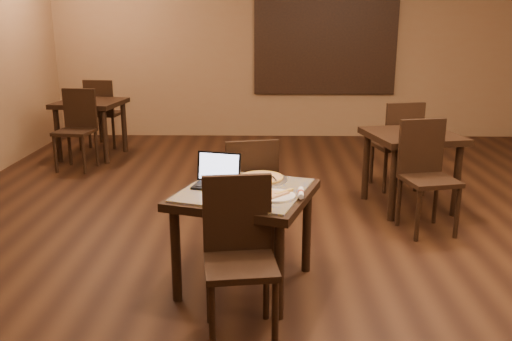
{
  "coord_description": "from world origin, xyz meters",
  "views": [
    {
      "loc": [
        -0.47,
        -4.18,
        1.96
      ],
      "look_at": [
        -0.54,
        -0.24,
        0.85
      ],
      "focal_mm": 38.0,
      "sensor_mm": 36.0,
      "label": 1
    }
  ],
  "objects_px": {
    "other_table_a": "(411,146)",
    "other_table_b_chair_far": "(103,109)",
    "chair_main_far": "(250,189)",
    "pizza_pan": "(261,179)",
    "other_table_b_chair_near": "(77,124)",
    "laptop": "(218,177)",
    "other_table_b": "(90,111)",
    "chair_main_near": "(239,248)",
    "other_table_a_chair_near": "(425,169)",
    "other_table_a_chair_far": "(399,141)",
    "tiled_table": "(245,203)"
  },
  "relations": [
    {
      "from": "other_table_a",
      "to": "other_table_b_chair_far",
      "type": "distance_m",
      "value": 4.91
    },
    {
      "from": "chair_main_far",
      "to": "pizza_pan",
      "type": "bearing_deg",
      "value": 92.57
    },
    {
      "from": "pizza_pan",
      "to": "other_table_b_chair_near",
      "type": "xyz_separation_m",
      "value": [
        -2.49,
        3.08,
        -0.17
      ]
    },
    {
      "from": "laptop",
      "to": "other_table_b",
      "type": "height_order",
      "value": "laptop"
    },
    {
      "from": "chair_main_near",
      "to": "pizza_pan",
      "type": "relative_size",
      "value": 2.53
    },
    {
      "from": "chair_main_near",
      "to": "chair_main_far",
      "type": "bearing_deg",
      "value": 80.22
    },
    {
      "from": "chair_main_near",
      "to": "chair_main_far",
      "type": "distance_m",
      "value": 1.23
    },
    {
      "from": "chair_main_far",
      "to": "other_table_b_chair_far",
      "type": "xyz_separation_m",
      "value": [
        -2.41,
        3.94,
        0.03
      ]
    },
    {
      "from": "chair_main_far",
      "to": "other_table_a_chair_near",
      "type": "bearing_deg",
      "value": -173.29
    },
    {
      "from": "other_table_a",
      "to": "other_table_a_chair_near",
      "type": "relative_size",
      "value": 0.98
    },
    {
      "from": "other_table_a_chair_far",
      "to": "other_table_a_chair_near",
      "type": "bearing_deg",
      "value": 75.85
    },
    {
      "from": "other_table_b_chair_far",
      "to": "other_table_b_chair_near",
      "type": "bearing_deg",
      "value": 98.35
    },
    {
      "from": "chair_main_far",
      "to": "other_table_a",
      "type": "height_order",
      "value": "chair_main_far"
    },
    {
      "from": "other_table_a",
      "to": "other_table_b_chair_near",
      "type": "height_order",
      "value": "other_table_b_chair_near"
    },
    {
      "from": "other_table_b",
      "to": "other_table_b_chair_far",
      "type": "distance_m",
      "value": 0.62
    },
    {
      "from": "chair_main_near",
      "to": "chair_main_far",
      "type": "height_order",
      "value": "chair_main_near"
    },
    {
      "from": "tiled_table",
      "to": "chair_main_near",
      "type": "relative_size",
      "value": 1.14
    },
    {
      "from": "chair_main_near",
      "to": "pizza_pan",
      "type": "xyz_separation_m",
      "value": [
        0.13,
        0.85,
        0.19
      ]
    },
    {
      "from": "other_table_b_chair_near",
      "to": "other_table_b",
      "type": "bearing_deg",
      "value": 98.35
    },
    {
      "from": "chair_main_near",
      "to": "other_table_b_chair_far",
      "type": "height_order",
      "value": "other_table_b_chair_far"
    },
    {
      "from": "chair_main_near",
      "to": "other_table_b_chair_near",
      "type": "distance_m",
      "value": 4.58
    },
    {
      "from": "other_table_b_chair_near",
      "to": "chair_main_near",
      "type": "bearing_deg",
      "value": -51.84
    },
    {
      "from": "tiled_table",
      "to": "laptop",
      "type": "xyz_separation_m",
      "value": [
        -0.2,
        0.1,
        0.16
      ]
    },
    {
      "from": "other_table_b_chair_near",
      "to": "chair_main_far",
      "type": "bearing_deg",
      "value": -41.35
    },
    {
      "from": "other_table_a_chair_near",
      "to": "other_table_b",
      "type": "bearing_deg",
      "value": 133.38
    },
    {
      "from": "chair_main_near",
      "to": "other_table_a",
      "type": "bearing_deg",
      "value": 46.71
    },
    {
      "from": "tiled_table",
      "to": "other_table_a_chair_far",
      "type": "distance_m",
      "value": 2.95
    },
    {
      "from": "chair_main_near",
      "to": "other_table_a_chair_near",
      "type": "xyz_separation_m",
      "value": [
        1.67,
        1.8,
        0.02
      ]
    },
    {
      "from": "chair_main_near",
      "to": "other_table_b_chair_far",
      "type": "xyz_separation_m",
      "value": [
        -2.38,
        5.17,
        0.02
      ]
    },
    {
      "from": "pizza_pan",
      "to": "chair_main_near",
      "type": "bearing_deg",
      "value": -98.86
    },
    {
      "from": "tiled_table",
      "to": "chair_main_near",
      "type": "bearing_deg",
      "value": -73.21
    },
    {
      "from": "chair_main_far",
      "to": "other_table_b_chair_near",
      "type": "distance_m",
      "value": 3.61
    },
    {
      "from": "other_table_b_chair_far",
      "to": "laptop",
      "type": "bearing_deg",
      "value": 123.46
    },
    {
      "from": "chair_main_far",
      "to": "other_table_b_chair_far",
      "type": "relative_size",
      "value": 0.95
    },
    {
      "from": "other_table_a_chair_near",
      "to": "other_table_a_chair_far",
      "type": "relative_size",
      "value": 1.0
    },
    {
      "from": "laptop",
      "to": "other_table_a_chair_near",
      "type": "relative_size",
      "value": 0.37
    },
    {
      "from": "laptop",
      "to": "pizza_pan",
      "type": "height_order",
      "value": "laptop"
    },
    {
      "from": "other_table_b",
      "to": "pizza_pan",
      "type": "bearing_deg",
      "value": -48.7
    },
    {
      "from": "tiled_table",
      "to": "other_table_b",
      "type": "bearing_deg",
      "value": 139.13
    },
    {
      "from": "chair_main_far",
      "to": "laptop",
      "type": "height_order",
      "value": "chair_main_far"
    },
    {
      "from": "other_table_b_chair_far",
      "to": "other_table_a_chair_near",
      "type": "bearing_deg",
      "value": 147.47
    },
    {
      "from": "pizza_pan",
      "to": "other_table_b",
      "type": "height_order",
      "value": "other_table_b"
    },
    {
      "from": "tiled_table",
      "to": "chair_main_far",
      "type": "distance_m",
      "value": 0.62
    },
    {
      "from": "other_table_b",
      "to": "laptop",
      "type": "bearing_deg",
      "value": -53.14
    },
    {
      "from": "chair_main_near",
      "to": "other_table_a_chair_near",
      "type": "bearing_deg",
      "value": 38.84
    },
    {
      "from": "laptop",
      "to": "other_table_b_chair_near",
      "type": "distance_m",
      "value": 3.88
    },
    {
      "from": "other_table_b_chair_far",
      "to": "other_table_a",
      "type": "bearing_deg",
      "value": 153.12
    },
    {
      "from": "tiled_table",
      "to": "pizza_pan",
      "type": "relative_size",
      "value": 2.89
    },
    {
      "from": "chair_main_far",
      "to": "other_table_a",
      "type": "xyz_separation_m",
      "value": [
        1.66,
        1.18,
        0.1
      ]
    },
    {
      "from": "other_table_b_chair_far",
      "to": "tiled_table",
      "type": "bearing_deg",
      "value": 124.95
    }
  ]
}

